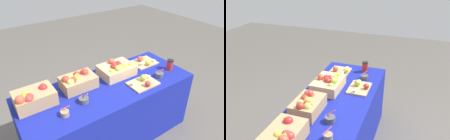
# 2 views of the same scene
# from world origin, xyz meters

# --- Properties ---
(ground_plane) EXTENTS (10.00, 10.00, 0.00)m
(ground_plane) POSITION_xyz_m (0.00, 0.00, 0.00)
(ground_plane) COLOR #56514C
(table) EXTENTS (1.90, 0.76, 0.74)m
(table) POSITION_xyz_m (0.00, 0.00, 0.37)
(table) COLOR navy
(table) RESTS_ON ground_plane
(apple_crate_left) EXTENTS (0.36, 0.26, 0.20)m
(apple_crate_left) POSITION_xyz_m (-0.74, 0.12, 0.83)
(apple_crate_left) COLOR tan
(apple_crate_left) RESTS_ON table
(apple_crate_middle) EXTENTS (0.36, 0.25, 0.18)m
(apple_crate_middle) POSITION_xyz_m (-0.28, 0.15, 0.82)
(apple_crate_middle) COLOR tan
(apple_crate_middle) RESTS_ON table
(apple_crate_right) EXTENTS (0.39, 0.29, 0.17)m
(apple_crate_right) POSITION_xyz_m (0.21, 0.13, 0.81)
(apple_crate_right) COLOR tan
(apple_crate_right) RESTS_ON table
(cutting_board_front) EXTENTS (0.31, 0.23, 0.09)m
(cutting_board_front) POSITION_xyz_m (0.33, -0.19, 0.76)
(cutting_board_front) COLOR tan
(cutting_board_front) RESTS_ON table
(cutting_board_back) EXTENTS (0.31, 0.25, 0.09)m
(cutting_board_back) POSITION_xyz_m (0.65, 0.15, 0.76)
(cutting_board_back) COLOR tan
(cutting_board_back) RESTS_ON table
(sample_bowl_near) EXTENTS (0.09, 0.08, 0.10)m
(sample_bowl_near) POSITION_xyz_m (-0.57, -0.17, 0.77)
(sample_bowl_near) COLOR gray
(sample_bowl_near) RESTS_ON table
(sample_bowl_mid) EXTENTS (0.10, 0.10, 0.11)m
(sample_bowl_mid) POSITION_xyz_m (-0.34, -0.10, 0.77)
(sample_bowl_mid) COLOR #4C4C51
(sample_bowl_mid) RESTS_ON table
(sample_bowl_far) EXTENTS (0.09, 0.09, 0.10)m
(sample_bowl_far) POSITION_xyz_m (0.58, -0.19, 0.77)
(sample_bowl_far) COLOR #4C4C51
(sample_bowl_far) RESTS_ON table
(coffee_cup) EXTENTS (0.08, 0.08, 0.13)m
(coffee_cup) POSITION_xyz_m (0.80, -0.13, 0.80)
(coffee_cup) COLOR red
(coffee_cup) RESTS_ON table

